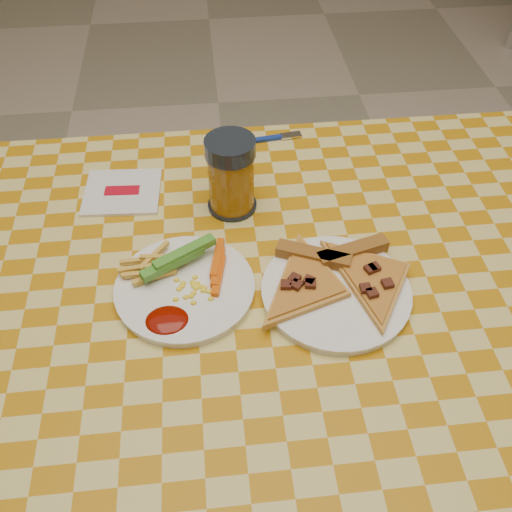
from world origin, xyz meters
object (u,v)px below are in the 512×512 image
Objects in this scene: plate_left at (185,289)px; table at (263,319)px; plate_right at (336,293)px; drink_glass at (231,176)px.

table is at bearing -4.37° from plate_left.
table is at bearing 168.48° from plate_right.
plate_left is at bearing 175.63° from table.
plate_right is at bearing -57.44° from drink_glass.
drink_glass is at bearing 99.57° from table.
plate_left is at bearing 172.23° from plate_right.
drink_glass is at bearing 122.56° from plate_right.
plate_left and plate_right have the same top height.
plate_right is at bearing -11.52° from table.
drink_glass is (0.09, 0.19, 0.06)m from plate_left.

